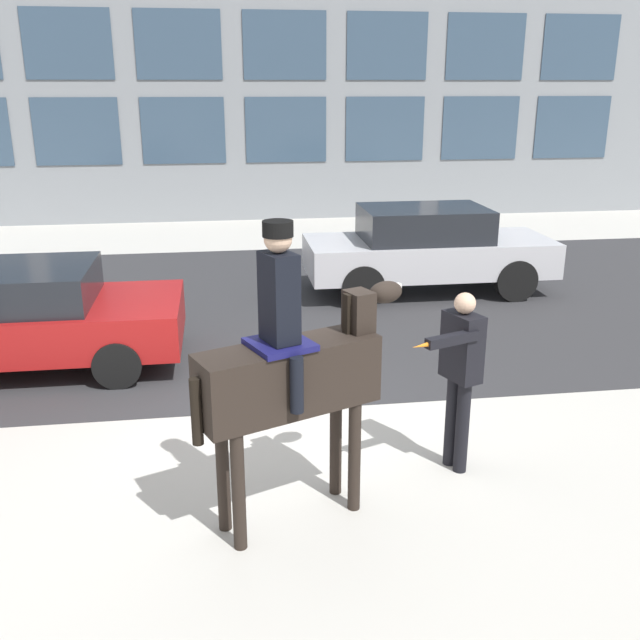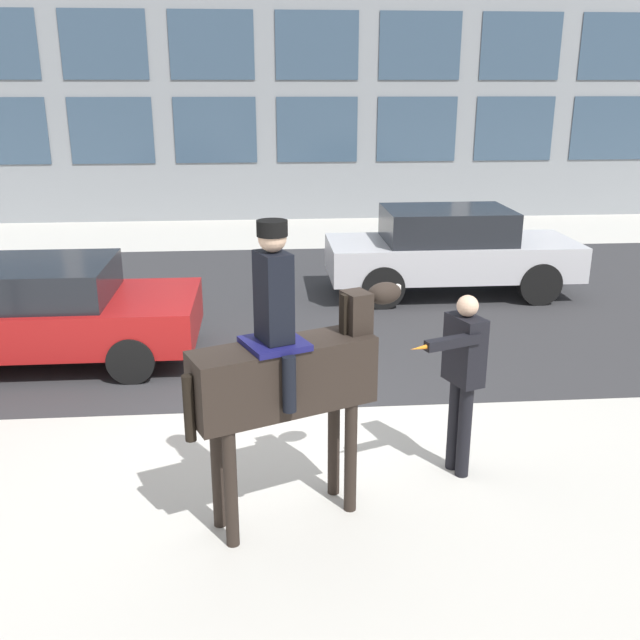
{
  "view_description": "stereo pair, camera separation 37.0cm",
  "coord_description": "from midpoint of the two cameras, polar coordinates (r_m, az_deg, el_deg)",
  "views": [
    {
      "loc": [
        -0.53,
        -7.02,
        3.61
      ],
      "look_at": [
        0.33,
        -1.0,
        1.59
      ],
      "focal_mm": 40.0,
      "sensor_mm": 36.0,
      "label": 1
    },
    {
      "loc": [
        -0.17,
        -7.06,
        3.61
      ],
      "look_at": [
        0.33,
        -1.0,
        1.59
      ],
      "focal_mm": 40.0,
      "sensor_mm": 36.0,
      "label": 2
    }
  ],
  "objects": [
    {
      "name": "pedestrian_bystander",
      "position": [
        6.83,
        9.63,
        -3.82
      ],
      "size": [
        0.78,
        0.67,
        1.8
      ],
      "rotation": [
        0.0,
        0.0,
        -2.78
      ],
      "color": "black",
      "rests_on": "ground_plane"
    },
    {
      "name": "ground_plane",
      "position": [
        7.92,
        -4.76,
        -8.84
      ],
      "size": [
        80.0,
        80.0,
        0.0
      ],
      "primitive_type": "plane",
      "color": "#B2AFA8"
    },
    {
      "name": "mounted_horse_lead",
      "position": [
        5.84,
        -4.02,
        -4.03
      ],
      "size": [
        1.86,
        1.02,
        2.63
      ],
      "rotation": [
        0.0,
        0.0,
        0.4
      ],
      "color": "black",
      "rests_on": "ground_plane"
    },
    {
      "name": "street_car_near_lane",
      "position": [
        10.21,
        -23.65,
        0.29
      ],
      "size": [
        4.05,
        1.94,
        1.37
      ],
      "color": "maroon",
      "rests_on": "ground_plane"
    },
    {
      "name": "street_car_far_lane",
      "position": [
        12.97,
        7.75,
        5.72
      ],
      "size": [
        4.38,
        1.78,
        1.54
      ],
      "color": "#B7B7BC",
      "rests_on": "ground_plane"
    },
    {
      "name": "road_surface",
      "position": [
        12.34,
        -6.14,
        1.24
      ],
      "size": [
        24.91,
        8.5,
        0.01
      ],
      "color": "#2D2D30",
      "rests_on": "ground_plane"
    }
  ]
}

